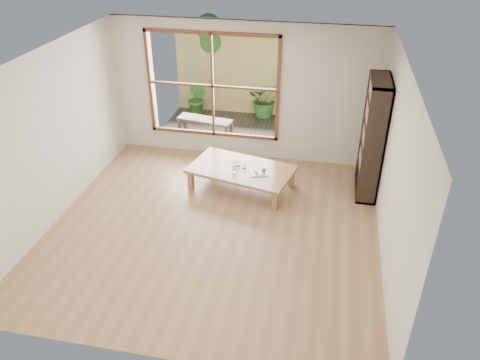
% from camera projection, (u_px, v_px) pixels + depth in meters
% --- Properties ---
extents(ground, '(5.00, 5.00, 0.00)m').
position_uv_depth(ground, '(214.00, 226.00, 7.29)').
color(ground, '#A38151').
rests_on(ground, ground).
extents(low_table, '(1.94, 1.37, 0.38)m').
position_uv_depth(low_table, '(241.00, 170.00, 8.12)').
color(low_table, '#A97B52').
rests_on(low_table, ground).
extents(floor_cushion, '(0.64, 0.64, 0.07)m').
position_uv_depth(floor_cushion, '(230.00, 165.00, 8.92)').
color(floor_cushion, beige).
rests_on(floor_cushion, ground).
extents(bookshelf, '(0.32, 0.91, 2.02)m').
position_uv_depth(bookshelf, '(372.00, 138.00, 7.67)').
color(bookshelf, black).
rests_on(bookshelf, ground).
extents(glass_tall, '(0.07, 0.07, 0.13)m').
position_uv_depth(glass_tall, '(234.00, 168.00, 7.96)').
color(glass_tall, silver).
rests_on(glass_tall, low_table).
extents(glass_mid, '(0.06, 0.06, 0.09)m').
position_uv_depth(glass_mid, '(244.00, 166.00, 8.07)').
color(glass_mid, silver).
rests_on(glass_mid, low_table).
extents(glass_short, '(0.07, 0.07, 0.09)m').
position_uv_depth(glass_short, '(238.00, 164.00, 8.14)').
color(glass_short, silver).
rests_on(glass_short, low_table).
extents(glass_small, '(0.06, 0.06, 0.08)m').
position_uv_depth(glass_small, '(234.00, 164.00, 8.15)').
color(glass_small, silver).
rests_on(glass_small, low_table).
extents(food_tray, '(0.34, 0.28, 0.09)m').
position_uv_depth(food_tray, '(260.00, 173.00, 7.92)').
color(food_tray, white).
rests_on(food_tray, low_table).
extents(deck, '(2.80, 2.00, 0.05)m').
position_uv_depth(deck, '(227.00, 129.00, 10.39)').
color(deck, '#342D26').
rests_on(deck, ground).
extents(garden_bench, '(1.22, 0.53, 0.37)m').
position_uv_depth(garden_bench, '(205.00, 121.00, 9.93)').
color(garden_bench, black).
rests_on(garden_bench, deck).
extents(bamboo_fence, '(2.80, 0.06, 1.80)m').
position_uv_depth(bamboo_fence, '(236.00, 76.00, 10.77)').
color(bamboo_fence, tan).
rests_on(bamboo_fence, ground).
extents(shrub_right, '(0.93, 0.86, 0.86)m').
position_uv_depth(shrub_right, '(265.00, 99.00, 10.73)').
color(shrub_right, '#306023').
rests_on(shrub_right, deck).
extents(shrub_left, '(0.58, 0.53, 0.84)m').
position_uv_depth(shrub_left, '(197.00, 99.00, 10.77)').
color(shrub_left, '#306023').
rests_on(shrub_left, deck).
extents(garden_tree, '(1.04, 0.85, 2.22)m').
position_uv_depth(garden_tree, '(210.00, 39.00, 10.77)').
color(garden_tree, '#4C3D2D').
rests_on(garden_tree, ground).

